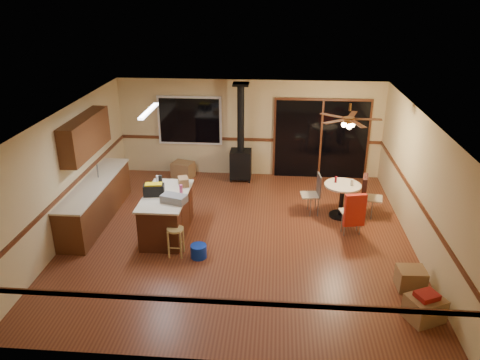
# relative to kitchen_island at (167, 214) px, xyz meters

# --- Properties ---
(floor) EXTENTS (7.00, 7.00, 0.00)m
(floor) POSITION_rel_kitchen_island_xyz_m (1.50, 0.00, -0.45)
(floor) COLOR brown
(floor) RESTS_ON ground
(ceiling) EXTENTS (7.00, 7.00, 0.00)m
(ceiling) POSITION_rel_kitchen_island_xyz_m (1.50, 0.00, 2.15)
(ceiling) COLOR silver
(ceiling) RESTS_ON ground
(wall_back) EXTENTS (7.00, 0.00, 7.00)m
(wall_back) POSITION_rel_kitchen_island_xyz_m (1.50, 3.50, 0.85)
(wall_back) COLOR #CBB481
(wall_back) RESTS_ON ground
(wall_front) EXTENTS (7.00, 0.00, 7.00)m
(wall_front) POSITION_rel_kitchen_island_xyz_m (1.50, -3.50, 0.85)
(wall_front) COLOR #CBB481
(wall_front) RESTS_ON ground
(wall_left) EXTENTS (0.00, 7.00, 7.00)m
(wall_left) POSITION_rel_kitchen_island_xyz_m (-2.00, 0.00, 0.85)
(wall_left) COLOR #CBB481
(wall_left) RESTS_ON ground
(wall_right) EXTENTS (0.00, 7.00, 7.00)m
(wall_right) POSITION_rel_kitchen_island_xyz_m (5.00, 0.00, 0.85)
(wall_right) COLOR #CBB481
(wall_right) RESTS_ON ground
(chair_rail) EXTENTS (7.00, 7.00, 0.08)m
(chair_rail) POSITION_rel_kitchen_island_xyz_m (1.50, 0.00, 0.55)
(chair_rail) COLOR #522714
(chair_rail) RESTS_ON ground
(window) EXTENTS (1.72, 0.10, 1.32)m
(window) POSITION_rel_kitchen_island_xyz_m (-0.10, 3.45, 1.05)
(window) COLOR black
(window) RESTS_ON ground
(sliding_door) EXTENTS (2.52, 0.10, 2.10)m
(sliding_door) POSITION_rel_kitchen_island_xyz_m (3.40, 3.45, 0.60)
(sliding_door) COLOR black
(sliding_door) RESTS_ON ground
(lower_cabinets) EXTENTS (0.60, 3.00, 0.86)m
(lower_cabinets) POSITION_rel_kitchen_island_xyz_m (-1.70, 0.50, -0.02)
(lower_cabinets) COLOR #542B15
(lower_cabinets) RESTS_ON ground
(countertop) EXTENTS (0.64, 3.04, 0.04)m
(countertop) POSITION_rel_kitchen_island_xyz_m (-1.70, 0.50, 0.43)
(countertop) COLOR beige
(countertop) RESTS_ON lower_cabinets
(upper_cabinets) EXTENTS (0.35, 2.00, 0.80)m
(upper_cabinets) POSITION_rel_kitchen_island_xyz_m (-1.83, 0.70, 1.45)
(upper_cabinets) COLOR #542B15
(upper_cabinets) RESTS_ON ground
(kitchen_island) EXTENTS (0.88, 1.68, 0.90)m
(kitchen_island) POSITION_rel_kitchen_island_xyz_m (0.00, 0.00, 0.00)
(kitchen_island) COLOR #3E1C0F
(kitchen_island) RESTS_ON ground
(wood_stove) EXTENTS (0.55, 0.50, 2.52)m
(wood_stove) POSITION_rel_kitchen_island_xyz_m (1.30, 3.05, 0.28)
(wood_stove) COLOR black
(wood_stove) RESTS_ON ground
(ceiling_fan) EXTENTS (0.24, 0.24, 0.55)m
(ceiling_fan) POSITION_rel_kitchen_island_xyz_m (3.72, 1.11, 1.76)
(ceiling_fan) COLOR brown
(ceiling_fan) RESTS_ON ceiling
(fluorescent_strip) EXTENTS (0.10, 1.20, 0.04)m
(fluorescent_strip) POSITION_rel_kitchen_island_xyz_m (-0.30, 0.30, 2.11)
(fluorescent_strip) COLOR white
(fluorescent_strip) RESTS_ON ceiling
(toolbox_grey) EXTENTS (0.55, 0.41, 0.15)m
(toolbox_grey) POSITION_rel_kitchen_island_xyz_m (0.25, -0.33, 0.52)
(toolbox_grey) COLOR slate
(toolbox_grey) RESTS_ON kitchen_island
(toolbox_black) EXTENTS (0.44, 0.28, 0.23)m
(toolbox_black) POSITION_rel_kitchen_island_xyz_m (-0.22, -0.04, 0.56)
(toolbox_black) COLOR black
(toolbox_black) RESTS_ON kitchen_island
(toolbox_yellow_lid) EXTENTS (0.36, 0.23, 0.03)m
(toolbox_yellow_lid) POSITION_rel_kitchen_island_xyz_m (-0.22, -0.04, 0.69)
(toolbox_yellow_lid) COLOR gold
(toolbox_yellow_lid) RESTS_ON toolbox_black
(box_on_island) EXTENTS (0.28, 0.33, 0.18)m
(box_on_island) POSITION_rel_kitchen_island_xyz_m (0.28, 0.49, 0.54)
(box_on_island) COLOR olive
(box_on_island) RESTS_ON kitchen_island
(bottle_dark) EXTENTS (0.10, 0.10, 0.29)m
(bottle_dark) POSITION_rel_kitchen_island_xyz_m (-0.17, 0.33, 0.59)
(bottle_dark) COLOR black
(bottle_dark) RESTS_ON kitchen_island
(bottle_pink) EXTENTS (0.08, 0.08, 0.22)m
(bottle_pink) POSITION_rel_kitchen_island_xyz_m (0.32, 0.03, 0.56)
(bottle_pink) COLOR #D84C8C
(bottle_pink) RESTS_ON kitchen_island
(bottle_white) EXTENTS (0.07, 0.07, 0.19)m
(bottle_white) POSITION_rel_kitchen_island_xyz_m (-0.29, 0.54, 0.54)
(bottle_white) COLOR white
(bottle_white) RESTS_ON kitchen_island
(bar_stool) EXTENTS (0.41, 0.41, 0.58)m
(bar_stool) POSITION_rel_kitchen_island_xyz_m (0.35, -0.82, -0.16)
(bar_stool) COLOR tan
(bar_stool) RESTS_ON floor
(blue_bucket) EXTENTS (0.35, 0.35, 0.26)m
(blue_bucket) POSITION_rel_kitchen_island_xyz_m (0.79, -0.86, -0.32)
(blue_bucket) COLOR #0C2DAF
(blue_bucket) RESTS_ON floor
(dining_table) EXTENTS (0.81, 0.81, 0.78)m
(dining_table) POSITION_rel_kitchen_island_xyz_m (3.72, 1.11, 0.07)
(dining_table) COLOR black
(dining_table) RESTS_ON ground
(glass_red) EXTENTS (0.07, 0.07, 0.15)m
(glass_red) POSITION_rel_kitchen_island_xyz_m (3.57, 1.21, 0.40)
(glass_red) COLOR #590C14
(glass_red) RESTS_ON dining_table
(glass_cream) EXTENTS (0.07, 0.07, 0.15)m
(glass_cream) POSITION_rel_kitchen_island_xyz_m (3.90, 1.06, 0.40)
(glass_cream) COLOR beige
(glass_cream) RESTS_ON dining_table
(chair_left) EXTENTS (0.45, 0.44, 0.51)m
(chair_left) POSITION_rel_kitchen_island_xyz_m (3.12, 1.22, 0.14)
(chair_left) COLOR tan
(chair_left) RESTS_ON ground
(chair_near) EXTENTS (0.51, 0.54, 0.70)m
(chair_near) POSITION_rel_kitchen_island_xyz_m (3.86, 0.23, 0.14)
(chair_near) COLOR tan
(chair_near) RESTS_ON ground
(chair_right) EXTENTS (0.54, 0.51, 0.70)m
(chair_right) POSITION_rel_kitchen_island_xyz_m (4.24, 1.19, 0.14)
(chair_right) COLOR tan
(chair_right) RESTS_ON ground
(box_under_window) EXTENTS (0.64, 0.57, 0.43)m
(box_under_window) POSITION_rel_kitchen_island_xyz_m (-0.27, 3.10, -0.24)
(box_under_window) COLOR olive
(box_under_window) RESTS_ON floor
(box_corner_a) EXTENTS (0.67, 0.63, 0.40)m
(box_corner_a) POSITION_rel_kitchen_island_xyz_m (4.60, -2.37, -0.25)
(box_corner_a) COLOR olive
(box_corner_a) RESTS_ON floor
(box_corner_b) EXTENTS (0.48, 0.42, 0.37)m
(box_corner_b) POSITION_rel_kitchen_island_xyz_m (4.60, -1.54, -0.27)
(box_corner_b) COLOR olive
(box_corner_b) RESTS_ON floor
(box_small_red) EXTENTS (0.41, 0.38, 0.09)m
(box_small_red) POSITION_rel_kitchen_island_xyz_m (4.60, -2.37, -0.01)
(box_small_red) COLOR maroon
(box_small_red) RESTS_ON box_corner_a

